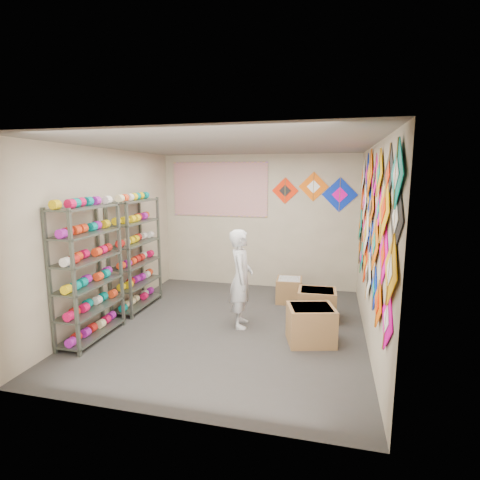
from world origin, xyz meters
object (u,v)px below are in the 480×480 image
(carton_b, at_px, (317,304))
(carton_c, at_px, (289,290))
(shelf_rack_front, at_px, (88,273))
(shelf_rack_back, at_px, (136,254))
(carton_a, at_px, (311,325))
(shopkeeper, at_px, (241,278))

(carton_b, height_order, carton_c, carton_b)
(shelf_rack_front, height_order, carton_b, shelf_rack_front)
(shelf_rack_back, distance_m, carton_b, 3.15)
(shelf_rack_front, distance_m, carton_c, 3.46)
(shelf_rack_back, distance_m, carton_a, 3.18)
(carton_a, relative_size, carton_b, 1.04)
(carton_a, bearing_deg, shopkeeper, 146.92)
(shelf_rack_front, xyz_separation_m, carton_c, (2.54, 2.23, -0.73))
(shelf_rack_front, bearing_deg, shelf_rack_back, 90.00)
(carton_b, bearing_deg, shelf_rack_front, -155.98)
(shelf_rack_front, relative_size, shelf_rack_back, 1.00)
(carton_a, distance_m, carton_c, 1.72)
(shopkeeper, distance_m, carton_a, 1.23)
(shelf_rack_front, distance_m, shelf_rack_back, 1.30)
(shelf_rack_back, relative_size, carton_b, 3.20)
(carton_b, bearing_deg, carton_a, -94.73)
(shelf_rack_front, bearing_deg, carton_b, 25.80)
(carton_a, bearing_deg, carton_b, 72.22)
(shopkeeper, xyz_separation_m, carton_c, (0.59, 1.29, -0.53))
(shelf_rack_front, relative_size, carton_b, 3.20)
(shopkeeper, distance_m, carton_b, 1.34)
(carton_a, xyz_separation_m, carton_c, (-0.48, 1.65, -0.04))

